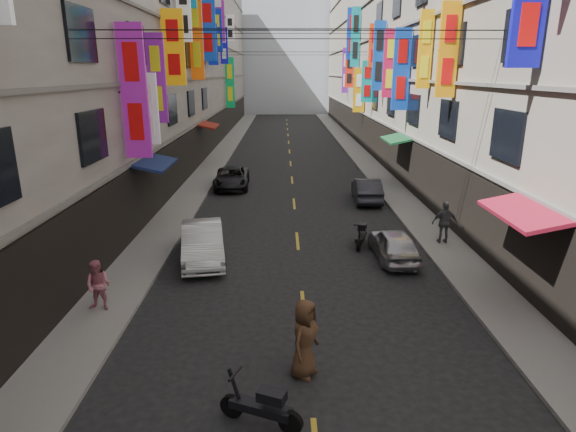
{
  "coord_description": "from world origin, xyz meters",
  "views": [
    {
      "loc": [
        -0.61,
        4.81,
        6.84
      ],
      "look_at": [
        -0.53,
        12.48,
        4.54
      ],
      "focal_mm": 30.0,
      "sensor_mm": 36.0,
      "label": 1
    }
  ],
  "objects_px": {
    "scooter_far_right": "(361,235)",
    "car_right_mid": "(394,244)",
    "scooter_crossing": "(262,406)",
    "pedestrian_rfar": "(445,223)",
    "car_right_far": "(366,190)",
    "car_left_far": "(232,178)",
    "car_left_mid": "(202,242)",
    "pedestrian_lfar": "(98,285)",
    "pedestrian_crossing": "(304,339)"
  },
  "relations": [
    {
      "from": "scooter_far_right",
      "to": "car_right_mid",
      "type": "xyz_separation_m",
      "value": [
        0.99,
        -1.5,
        0.16
      ]
    },
    {
      "from": "scooter_crossing",
      "to": "pedestrian_rfar",
      "type": "relative_size",
      "value": 0.99
    },
    {
      "from": "scooter_far_right",
      "to": "car_right_mid",
      "type": "distance_m",
      "value": 1.81
    },
    {
      "from": "scooter_crossing",
      "to": "car_right_mid",
      "type": "xyz_separation_m",
      "value": [
        4.63,
        8.98,
        0.16
      ]
    },
    {
      "from": "scooter_far_right",
      "to": "car_right_far",
      "type": "distance_m",
      "value": 7.26
    },
    {
      "from": "car_right_mid",
      "to": "car_left_far",
      "type": "bearing_deg",
      "value": -60.4
    },
    {
      "from": "car_left_mid",
      "to": "car_right_far",
      "type": "bearing_deg",
      "value": 38.57
    },
    {
      "from": "scooter_crossing",
      "to": "car_left_far",
      "type": "distance_m",
      "value": 21.12
    },
    {
      "from": "car_right_far",
      "to": "car_left_mid",
      "type": "bearing_deg",
      "value": 50.94
    },
    {
      "from": "car_left_mid",
      "to": "car_right_mid",
      "type": "distance_m",
      "value": 7.23
    },
    {
      "from": "pedestrian_lfar",
      "to": "pedestrian_rfar",
      "type": "xyz_separation_m",
      "value": [
        11.98,
        5.67,
        0.1
      ]
    },
    {
      "from": "car_left_far",
      "to": "pedestrian_crossing",
      "type": "distance_m",
      "value": 19.6
    },
    {
      "from": "car_right_far",
      "to": "pedestrian_lfar",
      "type": "xyz_separation_m",
      "value": [
        -10.01,
        -12.81,
        0.24
      ]
    },
    {
      "from": "pedestrian_rfar",
      "to": "car_left_mid",
      "type": "bearing_deg",
      "value": 9.28
    },
    {
      "from": "scooter_crossing",
      "to": "pedestrian_lfar",
      "type": "distance_m",
      "value": 6.91
    },
    {
      "from": "car_right_far",
      "to": "pedestrian_crossing",
      "type": "distance_m",
      "value": 16.44
    },
    {
      "from": "scooter_crossing",
      "to": "pedestrian_crossing",
      "type": "height_order",
      "value": "pedestrian_crossing"
    },
    {
      "from": "car_right_mid",
      "to": "pedestrian_lfar",
      "type": "distance_m",
      "value": 10.47
    },
    {
      "from": "car_left_mid",
      "to": "pedestrian_lfar",
      "type": "xyz_separation_m",
      "value": [
        -2.36,
        -4.17,
        0.18
      ]
    },
    {
      "from": "car_right_mid",
      "to": "pedestrian_crossing",
      "type": "relative_size",
      "value": 1.84
    },
    {
      "from": "car_right_far",
      "to": "pedestrian_lfar",
      "type": "height_order",
      "value": "pedestrian_lfar"
    },
    {
      "from": "car_right_mid",
      "to": "scooter_crossing",
      "type": "bearing_deg",
      "value": 60.8
    },
    {
      "from": "pedestrian_lfar",
      "to": "scooter_far_right",
      "type": "bearing_deg",
      "value": 41.48
    },
    {
      "from": "scooter_far_right",
      "to": "pedestrian_rfar",
      "type": "height_order",
      "value": "pedestrian_rfar"
    },
    {
      "from": "car_left_far",
      "to": "pedestrian_crossing",
      "type": "bearing_deg",
      "value": -81.41
    },
    {
      "from": "car_left_far",
      "to": "car_left_mid",
      "type": "bearing_deg",
      "value": -91.57
    },
    {
      "from": "scooter_far_right",
      "to": "pedestrian_crossing",
      "type": "relative_size",
      "value": 0.92
    },
    {
      "from": "scooter_far_right",
      "to": "car_right_far",
      "type": "xyz_separation_m",
      "value": [
        1.41,
        7.12,
        0.2
      ]
    },
    {
      "from": "scooter_far_right",
      "to": "pedestrian_lfar",
      "type": "xyz_separation_m",
      "value": [
        -8.6,
        -5.69,
        0.44
      ]
    },
    {
      "from": "pedestrian_rfar",
      "to": "pedestrian_crossing",
      "type": "distance_m",
      "value": 10.68
    },
    {
      "from": "pedestrian_rfar",
      "to": "scooter_crossing",
      "type": "bearing_deg",
      "value": 56.6
    },
    {
      "from": "car_right_far",
      "to": "pedestrian_lfar",
      "type": "relative_size",
      "value": 2.55
    },
    {
      "from": "pedestrian_rfar",
      "to": "car_right_far",
      "type": "bearing_deg",
      "value": -74.16
    },
    {
      "from": "scooter_crossing",
      "to": "pedestrian_lfar",
      "type": "relative_size",
      "value": 1.12
    },
    {
      "from": "pedestrian_crossing",
      "to": "pedestrian_rfar",
      "type": "bearing_deg",
      "value": -5.77
    },
    {
      "from": "car_right_far",
      "to": "pedestrian_rfar",
      "type": "bearing_deg",
      "value": 107.86
    },
    {
      "from": "scooter_crossing",
      "to": "pedestrian_lfar",
      "type": "bearing_deg",
      "value": 68.44
    },
    {
      "from": "scooter_crossing",
      "to": "pedestrian_crossing",
      "type": "bearing_deg",
      "value": -6.09
    },
    {
      "from": "scooter_crossing",
      "to": "car_right_far",
      "type": "distance_m",
      "value": 18.32
    },
    {
      "from": "car_left_mid",
      "to": "pedestrian_lfar",
      "type": "height_order",
      "value": "pedestrian_lfar"
    },
    {
      "from": "scooter_crossing",
      "to": "car_left_mid",
      "type": "distance_m",
      "value": 9.34
    },
    {
      "from": "scooter_crossing",
      "to": "car_right_far",
      "type": "xyz_separation_m",
      "value": [
        5.05,
        17.61,
        0.2
      ]
    },
    {
      "from": "pedestrian_crossing",
      "to": "car_left_mid",
      "type": "bearing_deg",
      "value": 54.86
    },
    {
      "from": "car_right_mid",
      "to": "car_right_far",
      "type": "bearing_deg",
      "value": -94.68
    },
    {
      "from": "scooter_crossing",
      "to": "pedestrian_rfar",
      "type": "bearing_deg",
      "value": -11.37
    },
    {
      "from": "scooter_far_right",
      "to": "pedestrian_crossing",
      "type": "xyz_separation_m",
      "value": [
        -2.72,
        -8.79,
        0.51
      ]
    },
    {
      "from": "scooter_far_right",
      "to": "car_left_far",
      "type": "distance_m",
      "value": 12.24
    },
    {
      "from": "pedestrian_lfar",
      "to": "car_left_far",
      "type": "bearing_deg",
      "value": 90.06
    },
    {
      "from": "scooter_far_right",
      "to": "car_right_far",
      "type": "bearing_deg",
      "value": -84.03
    },
    {
      "from": "car_right_mid",
      "to": "pedestrian_crossing",
      "type": "xyz_separation_m",
      "value": [
        -3.71,
        -7.29,
        0.35
      ]
    }
  ]
}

